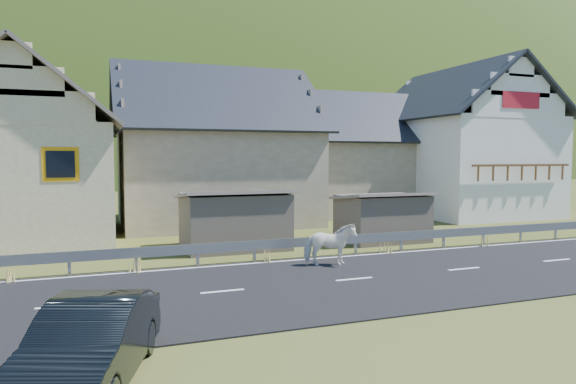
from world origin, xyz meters
name	(u,v)px	position (x,y,z in m)	size (l,w,h in m)	color
ground	(354,280)	(0.00, 0.00, 0.00)	(160.00, 160.00, 0.00)	#3B4112
road	(354,280)	(0.00, 0.00, 0.02)	(60.00, 7.00, 0.04)	black
lane_markings	(354,279)	(0.00, 0.00, 0.04)	(60.00, 6.60, 0.01)	silver
guardrail	(307,242)	(0.00, 3.68, 0.56)	(28.10, 0.09, 0.75)	#93969B
shed_left	(234,221)	(-2.00, 6.50, 1.10)	(4.30, 3.30, 2.40)	#6A5C51
shed_right	(382,218)	(4.50, 6.00, 1.00)	(3.80, 2.90, 2.20)	#6A5C51
house_cream	(27,141)	(-10.00, 12.00, 4.36)	(7.80, 9.80, 8.30)	beige
house_stone_a	(213,139)	(-1.00, 15.00, 4.63)	(10.80, 9.80, 8.90)	tan
house_stone_b	(356,148)	(9.00, 17.00, 4.24)	(9.80, 8.80, 8.10)	tan
house_white	(460,135)	(15.00, 14.00, 5.06)	(8.80, 10.80, 9.70)	white
mountain	(135,221)	(5.00, 180.00, -20.00)	(440.00, 280.00, 260.00)	#203B11
horse	(330,245)	(0.11, 1.97, 0.75)	(1.69, 0.77, 1.43)	white
car	(90,344)	(-7.27, -4.77, 0.68)	(1.45, 4.15, 1.37)	black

